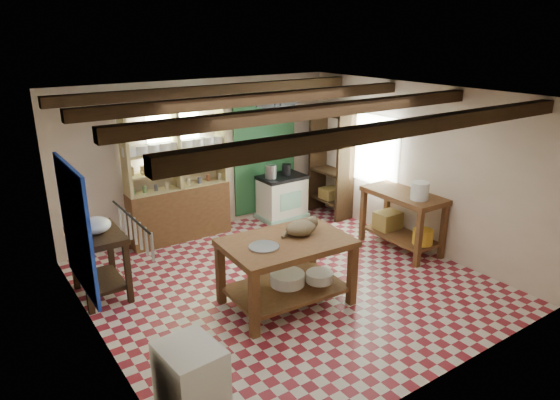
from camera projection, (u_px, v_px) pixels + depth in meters
floor at (287, 284)px, 6.96m from camera, size 5.00×5.00×0.02m
ceiling at (288, 95)px, 6.12m from camera, size 5.00×5.00×0.02m
wall_back at (202, 157)px, 8.49m from camera, size 5.00×0.04×2.60m
wall_front at (444, 265)px, 4.59m from camera, size 5.00×0.04×2.60m
wall_left at (92, 238)px, 5.20m from camera, size 0.04×5.00×2.60m
wall_right at (416, 167)px, 7.88m from camera, size 0.04×5.00×2.60m
ceiling_beams at (288, 104)px, 6.16m from camera, size 5.00×3.80×0.15m
blue_wall_patch at (76, 228)px, 5.98m from camera, size 0.04×1.40×1.60m
green_wall_patch at (265, 151)px, 9.15m from camera, size 1.30×0.04×2.30m
window_back at (174, 137)px, 8.07m from camera, size 0.90×0.02×0.80m
window_right at (371, 149)px, 8.62m from camera, size 0.02×1.30×1.20m
utensil_rail at (131, 230)px, 4.14m from camera, size 0.06×0.90×0.28m
pot_rack at (278, 102)px, 8.52m from camera, size 0.86×0.12×0.36m
shelving_unit at (178, 176)px, 8.11m from camera, size 1.70×0.34×2.20m
tall_rack at (331, 163)px, 9.26m from camera, size 0.40×0.86×2.00m
work_table at (286, 272)px, 6.32m from camera, size 1.61×1.12×0.88m
stove at (282, 197)px, 9.26m from camera, size 0.84×0.57×0.82m
prep_table at (100, 264)px, 6.51m from camera, size 0.62×0.89×0.90m
white_cabinet at (192, 389)px, 4.30m from camera, size 0.51×0.60×0.84m
right_counter at (402, 221)px, 7.92m from camera, size 0.70×1.34×0.95m
cat at (301, 228)px, 6.32m from camera, size 0.45×0.36×0.19m
steel_tray at (264, 247)px, 5.97m from camera, size 0.39×0.39×0.02m
basin_large at (287, 279)px, 6.43m from camera, size 0.47×0.47×0.16m
basin_small at (319, 277)px, 6.51m from camera, size 0.37×0.37×0.12m
kettle_left at (271, 172)px, 8.95m from camera, size 0.21×0.21×0.24m
kettle_right at (286, 170)px, 9.15m from camera, size 0.16×0.16×0.20m
enamel_bowl at (95, 225)px, 6.34m from camera, size 0.41×0.41×0.20m
white_bucket at (420, 191)px, 7.42m from camera, size 0.27×0.27×0.27m
wicker_basket at (388, 220)px, 8.18m from camera, size 0.41×0.33×0.28m
yellow_tub at (423, 237)px, 7.60m from camera, size 0.32×0.32×0.23m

